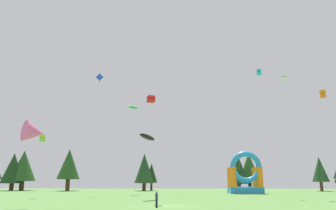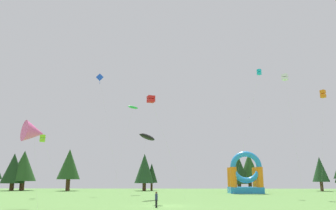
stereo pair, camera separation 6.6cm
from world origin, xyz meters
name	(u,v)px [view 2 (the right image)]	position (x,y,z in m)	size (l,w,h in m)	color
ground_plane	(165,206)	(0.00, 0.00, 0.00)	(120.00, 120.00, 0.00)	#5B8C42
kite_pink_delta	(34,132)	(-14.02, -1.85, 7.71)	(3.63, 3.90, 8.96)	#EA599E
kite_green_parafoil	(133,107)	(-7.58, 28.75, 16.98)	(4.32, 4.83, 17.36)	green
kite_orange_box	(323,94)	(24.48, 14.54, 15.88)	(3.24, 2.82, 16.52)	orange
kite_red_box	(151,99)	(-2.08, 5.87, 13.14)	(5.25, 2.78, 13.58)	red
kite_blue_diamond	(100,79)	(-13.81, 25.43, 22.12)	(6.10, 5.46, 22.86)	blue
kite_lime_box	(43,138)	(-20.24, 15.56, 9.13)	(4.12, 1.48, 9.70)	#8CD826
kite_black_parafoil	(147,137)	(-3.07, 11.94, 8.85)	(3.42, 4.82, 9.55)	black
kite_white_box	(285,77)	(18.95, 15.21, 18.89)	(2.99, 3.40, 19.41)	white
kite_cyan_box	(259,73)	(15.76, 18.85, 20.94)	(6.81, 5.57, 21.54)	#19B7CC
person_near_camera	(156,198)	(-0.77, -2.15, 0.92)	(0.38, 0.38, 1.56)	black
inflatable_orange_dome	(245,178)	(14.71, 29.86, 2.96)	(6.36, 4.70, 8.06)	#268CD8
tree_row_1	(14,168)	(-37.88, 42.65, 5.23)	(5.44, 5.44, 8.81)	#4C331E
tree_row_2	(24,166)	(-35.98, 43.75, 5.81)	(6.11, 6.11, 9.51)	#4C331E
tree_row_3	(69,164)	(-24.33, 42.14, 6.12)	(5.36, 5.36, 9.72)	#4C331E
tree_row_4	(144,168)	(-6.46, 43.02, 5.18)	(4.67, 4.67, 8.66)	#4C331E
tree_row_5	(152,173)	(-4.79, 43.93, 4.07)	(2.80, 2.80, 6.39)	#4C331E
tree_row_6	(239,170)	(15.49, 41.13, 4.84)	(4.58, 4.58, 8.11)	#4C331E
tree_row_7	(249,166)	(18.22, 42.41, 5.66)	(4.55, 4.55, 8.72)	#4C331E
tree_row_8	(320,169)	(34.34, 41.84, 4.87)	(3.74, 3.74, 7.74)	#4C331E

